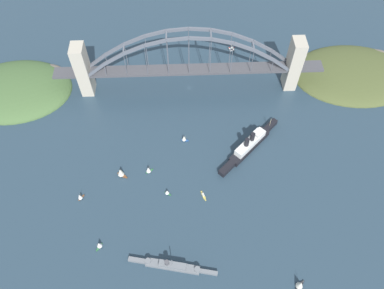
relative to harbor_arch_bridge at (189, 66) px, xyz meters
The scene contains 16 objects.
ground_plane 30.70m from the harbor_arch_bridge, 137.60° to the left, with size 1400.00×1400.00×0.00m, color #283D4C.
harbor_arch_bridge is the anchor object (origin of this frame).
headland_west_shore 185.91m from the harbor_arch_bridge, behind, with size 132.78×95.95×19.06m.
headland_east_shore 186.38m from the harbor_arch_bridge, ahead, with size 119.86×92.26×24.85m.
ocean_liner 100.84m from the harbor_arch_bridge, 123.76° to the left, with size 63.37×63.28×20.87m.
naval_cruiser 194.14m from the harbor_arch_bridge, 84.03° to the left, with size 70.12×17.38×16.22m.
seaplane_taxiing_near_bridge 41.43m from the harbor_arch_bridge, 118.17° to the right, with size 8.67×9.65×4.96m.
seaplane_second_in_formation 82.59m from the harbor_arch_bridge, 131.64° to the right, with size 7.46×10.16×4.88m.
small_boat_0 131.94m from the harbor_arch_bridge, 79.48° to the left, with size 6.17×4.98×6.28m.
small_boat_1 75.15m from the harbor_arch_bridge, 84.11° to the left, with size 7.34×4.77×8.22m.
small_boat_2 191.27m from the harbor_arch_bridge, 65.62° to the left, with size 5.86×7.31×7.79m.
small_boat_3 224.60m from the harbor_arch_bridge, 110.08° to the left, with size 8.75×8.14×10.76m.
small_boat_4 114.52m from the harbor_arch_bridge, 68.67° to the left, with size 7.22×6.11×8.88m.
small_boat_5 164.66m from the harbor_arch_bridge, 52.40° to the left, with size 5.52×6.20×7.93m.
small_boat_6 127.37m from the harbor_arch_bridge, 58.46° to the left, with size 9.66×7.87×11.16m.
small_boat_7 133.78m from the harbor_arch_bridge, 93.54° to the left, with size 4.64×9.98×2.11m.
Camera 1 is at (7.64, 281.24, 297.54)m, focal length 35.27 mm.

